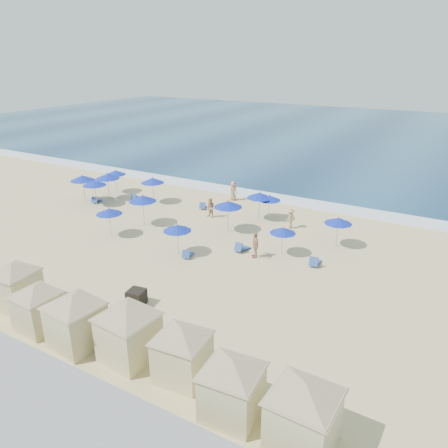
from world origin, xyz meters
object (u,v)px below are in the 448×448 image
(beachgoer_1, at_px, (255,245))
(beachgoer_2, at_px, (290,218))
(umbrella_3, at_px, (109,211))
(umbrella_12, at_px, (82,178))
(umbrella_0, at_px, (115,172))
(umbrella_6, at_px, (177,228))
(cabana_1, at_px, (37,302))
(umbrella_2, at_px, (107,176))
(umbrella_1, at_px, (94,183))
(cabana_2, at_px, (75,314))
(beachgoer_0, at_px, (211,208))
(umbrella_4, at_px, (152,180))
(umbrella_11, at_px, (283,230))
(cabana_6, at_px, (304,407))
(umbrella_10, at_px, (338,221))
(umbrella_7, at_px, (260,195))
(umbrella_5, at_px, (143,198))
(cabana_5, at_px, (232,381))
(cabana_3, at_px, (128,325))
(umbrella_9, at_px, (269,198))
(cabana_4, at_px, (182,346))
(cabana_0, at_px, (14,279))
(beachgoer_3, at_px, (233,191))
(umbrella_8, at_px, (228,204))
(trash_bin, at_px, (137,297))

(beachgoer_1, xyz_separation_m, beachgoer_2, (0.02, 6.16, -0.10))
(umbrella_3, xyz_separation_m, umbrella_12, (-7.93, 4.87, 0.30))
(umbrella_0, distance_m, umbrella_6, 16.19)
(cabana_1, height_order, umbrella_2, cabana_1)
(umbrella_1, height_order, umbrella_2, umbrella_2)
(umbrella_2, height_order, umbrella_6, umbrella_2)
(cabana_2, distance_m, beachgoer_0, 18.16)
(umbrella_6, bearing_deg, umbrella_4, 136.90)
(umbrella_11, bearing_deg, umbrella_6, -150.54)
(umbrella_12, bearing_deg, cabana_6, -29.93)
(umbrella_10, bearing_deg, umbrella_3, -156.63)
(umbrella_7, height_order, beachgoer_1, umbrella_7)
(cabana_6, distance_m, umbrella_2, 30.93)
(umbrella_5, bearing_deg, beachgoer_2, 26.48)
(cabana_5, bearing_deg, umbrella_11, 105.74)
(cabana_3, xyz_separation_m, beachgoer_2, (0.20, 18.39, -0.91))
(umbrella_2, bearing_deg, cabana_6, -33.95)
(umbrella_7, bearing_deg, umbrella_6, -101.58)
(umbrella_1, height_order, umbrella_6, umbrella_1)
(umbrella_9, bearing_deg, cabana_3, -83.96)
(cabana_1, relative_size, umbrella_6, 1.86)
(umbrella_10, xyz_separation_m, beachgoer_2, (-4.18, 1.67, -1.15))
(cabana_4, relative_size, cabana_5, 0.98)
(cabana_0, xyz_separation_m, beachgoer_3, (1.13, 22.00, -0.69))
(umbrella_5, distance_m, umbrella_8, 6.87)
(umbrella_5, relative_size, umbrella_11, 1.24)
(beachgoer_1, bearing_deg, umbrella_7, 162.36)
(umbrella_11, relative_size, beachgoer_3, 1.13)
(cabana_6, xyz_separation_m, umbrella_4, (-21.38, 18.54, 0.46))
(umbrella_4, bearing_deg, umbrella_6, -43.10)
(umbrella_4, relative_size, umbrella_11, 1.20)
(umbrella_2, distance_m, umbrella_8, 13.68)
(cabana_1, height_order, umbrella_10, cabana_1)
(cabana_6, height_order, beachgoer_2, cabana_6)
(umbrella_12, bearing_deg, umbrella_9, 14.24)
(beachgoer_1, bearing_deg, trash_bin, -60.01)
(umbrella_1, height_order, umbrella_5, umbrella_5)
(umbrella_3, relative_size, beachgoer_1, 1.26)
(cabana_0, bearing_deg, umbrella_3, 105.01)
(umbrella_4, relative_size, umbrella_5, 0.97)
(cabana_5, relative_size, umbrella_6, 1.97)
(umbrella_6, bearing_deg, umbrella_7, 78.42)
(trash_bin, relative_size, cabana_0, 0.20)
(beachgoer_0, relative_size, beachgoer_2, 1.05)
(cabana_0, xyz_separation_m, umbrella_0, (-10.04, 18.40, 0.42))
(cabana_2, relative_size, cabana_6, 0.99)
(umbrella_7, bearing_deg, umbrella_1, -163.79)
(cabana_3, relative_size, umbrella_5, 1.86)
(cabana_1, height_order, umbrella_8, cabana_1)
(umbrella_2, relative_size, umbrella_4, 1.05)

